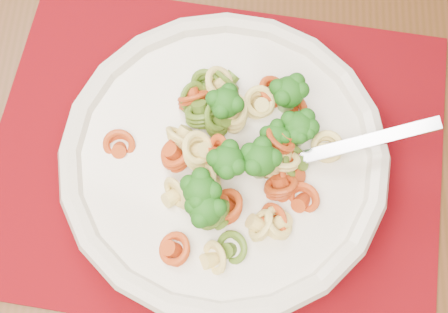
% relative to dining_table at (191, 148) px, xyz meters
% --- Properties ---
extents(dining_table, '(1.75, 1.37, 0.73)m').
position_rel_dining_table_xyz_m(dining_table, '(0.00, 0.00, 0.00)').
color(dining_table, '#482814').
rests_on(dining_table, ground).
extents(placemat, '(0.46, 0.38, 0.00)m').
position_rel_dining_table_xyz_m(placemat, '(0.04, -0.03, 0.09)').
color(placemat, '#600404').
rests_on(placemat, dining_table).
extents(pasta_bowl, '(0.28, 0.28, 0.05)m').
position_rel_dining_table_xyz_m(pasta_bowl, '(0.05, -0.05, 0.12)').
color(pasta_bowl, beige).
rests_on(pasta_bowl, placemat).
extents(pasta_broccoli_heap, '(0.24, 0.24, 0.06)m').
position_rel_dining_table_xyz_m(pasta_broccoli_heap, '(0.05, -0.05, 0.14)').
color(pasta_broccoli_heap, '#D8BE6A').
rests_on(pasta_broccoli_heap, pasta_bowl).
extents(fork, '(0.17, 0.10, 0.08)m').
position_rel_dining_table_xyz_m(fork, '(0.10, -0.04, 0.13)').
color(fork, silver).
rests_on(fork, pasta_bowl).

